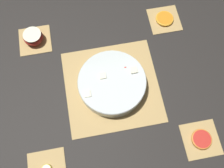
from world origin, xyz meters
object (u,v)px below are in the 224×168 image
at_px(apple_half, 33,37).
at_px(grapefruit_slice, 202,139).
at_px(fruit_salad_bowl, 112,83).
at_px(orange_slice_whole, 165,19).

bearing_deg(apple_half, grapefruit_slice, 136.88).
xyz_separation_m(fruit_salad_bowl, grapefruit_slice, (-0.31, 0.29, -0.03)).
height_order(fruit_salad_bowl, grapefruit_slice, fruit_salad_bowl).
bearing_deg(orange_slice_whole, apple_half, 0.00).
height_order(apple_half, orange_slice_whole, apple_half).
height_order(orange_slice_whole, grapefruit_slice, grapefruit_slice).
relative_size(orange_slice_whole, grapefruit_slice, 1.04).
distance_m(fruit_salad_bowl, apple_half, 0.43).
bearing_deg(grapefruit_slice, apple_half, -43.12).
distance_m(fruit_salad_bowl, grapefruit_slice, 0.43).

